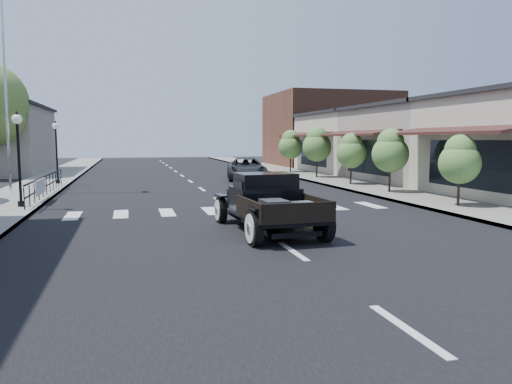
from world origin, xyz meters
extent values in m
plane|color=black|center=(0.00, 0.00, 0.00)|extent=(120.00, 120.00, 0.00)
cube|color=black|center=(0.00, 15.00, 0.01)|extent=(14.00, 80.00, 0.02)
cube|color=gray|center=(-8.50, 15.00, 0.07)|extent=(3.00, 80.00, 0.15)
cube|color=gray|center=(8.50, 15.00, 0.07)|extent=(3.00, 80.00, 0.15)
cube|color=gray|center=(15.00, 13.00, 2.25)|extent=(10.00, 9.00, 4.50)
cube|color=beige|center=(15.00, 22.00, 2.25)|extent=(10.00, 9.00, 4.50)
cube|color=brown|center=(15.50, 32.00, 3.50)|extent=(11.00, 10.00, 7.00)
cylinder|color=silver|center=(-9.20, 12.00, 6.58)|extent=(0.12, 0.12, 12.85)
imported|color=black|center=(3.64, 17.34, 0.71)|extent=(3.18, 5.43, 1.42)
camera|label=1|loc=(-3.68, -13.93, 2.65)|focal=35.00mm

